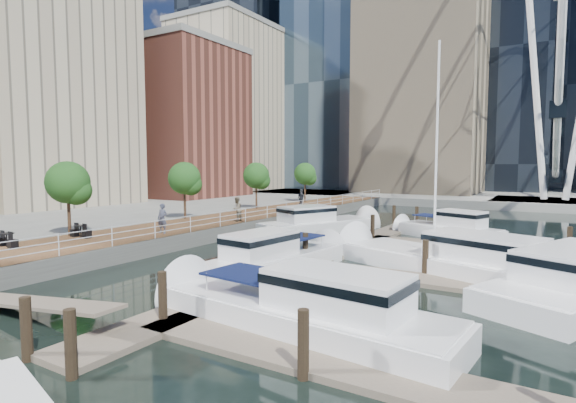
# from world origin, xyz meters

# --- Properties ---
(ground) EXTENTS (520.00, 520.00, 0.00)m
(ground) POSITION_xyz_m (0.00, 0.00, 0.00)
(ground) COLOR black
(ground) RESTS_ON ground
(boardwalk) EXTENTS (6.00, 60.00, 1.00)m
(boardwalk) POSITION_xyz_m (-9.00, 15.00, 0.50)
(boardwalk) COLOR brown
(boardwalk) RESTS_ON ground
(seawall) EXTENTS (0.25, 60.00, 1.00)m
(seawall) POSITION_xyz_m (-6.00, 15.00, 0.50)
(seawall) COLOR #595954
(seawall) RESTS_ON ground
(land_inland) EXTENTS (48.00, 90.00, 1.00)m
(land_inland) POSITION_xyz_m (-36.00, 15.00, 0.50)
(land_inland) COLOR gray
(land_inland) RESTS_ON ground
(land_far) EXTENTS (200.00, 114.00, 1.00)m
(land_far) POSITION_xyz_m (0.00, 102.00, 0.50)
(land_far) COLOR gray
(land_far) RESTS_ON ground
(pier) EXTENTS (14.00, 12.00, 1.00)m
(pier) POSITION_xyz_m (14.00, 52.00, 0.50)
(pier) COLOR gray
(pier) RESTS_ON ground
(railing) EXTENTS (0.10, 60.00, 1.05)m
(railing) POSITION_xyz_m (-6.10, 15.00, 1.52)
(railing) COLOR white
(railing) RESTS_ON boardwalk
(floating_docks) EXTENTS (16.00, 34.00, 2.60)m
(floating_docks) POSITION_xyz_m (7.97, 9.98, 0.49)
(floating_docks) COLOR #6D6051
(floating_docks) RESTS_ON ground
(midrise_condos) EXTENTS (19.00, 67.00, 28.00)m
(midrise_condos) POSITION_xyz_m (-33.57, 26.82, 13.42)
(midrise_condos) COLOR #BCAD8E
(midrise_condos) RESTS_ON ground
(street_trees) EXTENTS (2.60, 42.60, 4.60)m
(street_trees) POSITION_xyz_m (-11.40, 14.00, 4.29)
(street_trees) COLOR #3F2B1C
(street_trees) RESTS_ON ground
(yacht_foreground) EXTENTS (11.46, 4.06, 2.15)m
(yacht_foreground) POSITION_xyz_m (7.41, -0.13, 0.00)
(yacht_foreground) COLOR white
(yacht_foreground) RESTS_ON ground
(pedestrian_near) EXTENTS (0.76, 0.56, 1.91)m
(pedestrian_near) POSITION_xyz_m (-7.27, 7.69, 1.96)
(pedestrian_near) COLOR #44485B
(pedestrian_near) RESTS_ON boardwalk
(pedestrian_mid) EXTENTS (0.76, 0.96, 1.90)m
(pedestrian_mid) POSITION_xyz_m (-6.91, 14.98, 1.95)
(pedestrian_mid) COLOR #807058
(pedestrian_mid) RESTS_ON boardwalk
(pedestrian_far) EXTENTS (1.20, 0.90, 1.89)m
(pedestrian_far) POSITION_xyz_m (-8.14, 27.34, 1.95)
(pedestrian_far) COLOR #2E313A
(pedestrian_far) RESTS_ON boardwalk
(moored_yachts) EXTENTS (25.62, 37.06, 11.50)m
(moored_yachts) POSITION_xyz_m (8.95, 10.03, 0.00)
(moored_yachts) COLOR white
(moored_yachts) RESTS_ON ground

